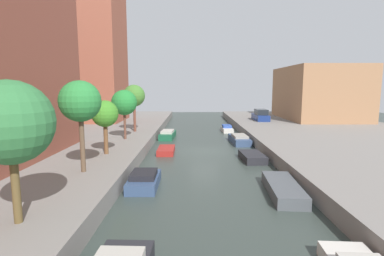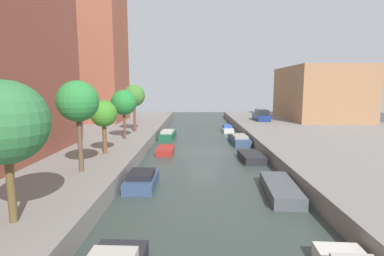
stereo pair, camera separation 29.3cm
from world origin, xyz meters
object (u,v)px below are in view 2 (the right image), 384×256
(moored_boat_right_4, at_px, (227,129))
(street_tree_4, at_px, (134,96))
(street_tree_0, at_px, (5,123))
(street_tree_2, at_px, (104,114))
(moored_boat_left_1, at_px, (142,180))
(parked_car, at_px, (261,116))
(moored_boat_left_3, at_px, (168,135))
(moored_boat_right_3, at_px, (239,139))
(street_tree_1, at_px, (78,102))
(moored_boat_left_2, at_px, (165,150))
(moored_boat_right_1, at_px, (281,189))
(street_tree_3, at_px, (124,103))
(apartment_tower_far, at_px, (86,46))
(moored_boat_right_2, at_px, (251,157))
(low_block_right, at_px, (319,93))

(moored_boat_right_4, bearing_deg, street_tree_4, -149.27)
(street_tree_0, height_order, street_tree_2, street_tree_0)
(street_tree_0, relative_size, moored_boat_left_1, 1.52)
(parked_car, bearing_deg, moored_boat_left_3, -143.69)
(street_tree_2, height_order, street_tree_4, street_tree_4)
(street_tree_2, relative_size, street_tree_4, 0.77)
(street_tree_4, bearing_deg, moored_boat_right_3, -7.85)
(street_tree_0, bearing_deg, moored_boat_left_1, 62.89)
(street_tree_2, bearing_deg, street_tree_1, -90.00)
(moored_boat_left_2, xyz_separation_m, moored_boat_left_3, (-0.49, 7.67, 0.17))
(street_tree_2, distance_m, moored_boat_right_3, 14.90)
(street_tree_1, height_order, moored_boat_left_3, street_tree_1)
(street_tree_1, xyz_separation_m, moored_boat_right_1, (11.20, -0.92, -4.67))
(street_tree_4, xyz_separation_m, moored_boat_left_1, (3.41, -15.05, -4.44))
(street_tree_3, bearing_deg, apartment_tower_far, 119.93)
(street_tree_1, relative_size, moored_boat_left_2, 1.70)
(moored_boat_left_3, distance_m, moored_boat_right_1, 19.34)
(moored_boat_left_3, bearing_deg, street_tree_1, -101.56)
(street_tree_4, height_order, moored_boat_left_2, street_tree_4)
(street_tree_2, relative_size, street_tree_3, 0.85)
(street_tree_2, bearing_deg, moored_boat_left_2, 49.47)
(street_tree_1, xyz_separation_m, street_tree_4, (0.00, 15.32, -0.14))
(moored_boat_right_2, relative_size, moored_boat_right_4, 0.98)
(street_tree_0, relative_size, moored_boat_left_3, 1.19)
(street_tree_2, height_order, moored_boat_right_2, street_tree_2)
(moored_boat_left_2, bearing_deg, street_tree_1, -113.28)
(street_tree_1, height_order, moored_boat_left_1, street_tree_1)
(low_block_right, height_order, moored_boat_left_3, low_block_right)
(low_block_right, distance_m, street_tree_1, 38.02)
(apartment_tower_far, xyz_separation_m, street_tree_2, (8.70, -21.21, -7.57))
(street_tree_1, bearing_deg, moored_boat_right_2, 30.38)
(moored_boat_right_2, xyz_separation_m, moored_boat_right_4, (-0.22, 15.28, 0.07))
(moored_boat_right_2, bearing_deg, apartment_tower_far, 135.63)
(street_tree_3, relative_size, moored_boat_left_3, 1.07)
(low_block_right, relative_size, street_tree_0, 2.79)
(moored_boat_left_3, bearing_deg, low_block_right, 27.93)
(street_tree_4, bearing_deg, street_tree_3, -90.00)
(moored_boat_left_1, xyz_separation_m, moored_boat_left_3, (0.02, 16.51, 0.01))
(moored_boat_left_3, height_order, moored_boat_right_1, moored_boat_left_3)
(street_tree_0, xyz_separation_m, moored_boat_right_2, (11.01, 12.83, -4.30))
(street_tree_3, bearing_deg, street_tree_2, -90.00)
(moored_boat_left_1, height_order, moored_boat_right_2, moored_boat_left_1)
(moored_boat_right_3, bearing_deg, moored_boat_right_4, 92.65)
(street_tree_2, bearing_deg, low_block_right, 43.31)
(apartment_tower_far, bearing_deg, moored_boat_right_1, -53.26)
(street_tree_0, distance_m, moored_boat_left_1, 8.58)
(apartment_tower_far, xyz_separation_m, moored_boat_right_3, (19.86, -11.95, -11.04))
(street_tree_4, xyz_separation_m, moored_boat_right_1, (11.20, -16.25, -4.53))
(street_tree_4, xyz_separation_m, moored_boat_left_3, (3.43, 1.47, -4.43))
(moored_boat_left_3, distance_m, moored_boat_right_4, 8.86)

